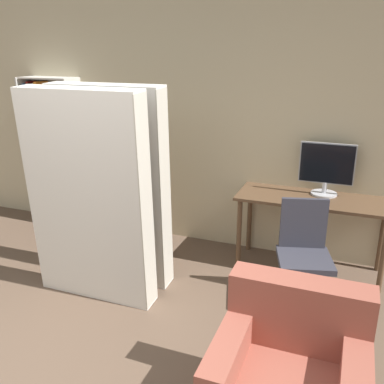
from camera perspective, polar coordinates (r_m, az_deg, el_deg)
The scene contains 8 objects.
wall_back at distance 4.79m, azimuth -0.86°, elevation 9.04°, with size 8.00×0.06×2.70m.
desk at distance 4.35m, azimuth 15.77°, elevation -2.04°, with size 1.46×0.57×0.77m.
monitor at distance 4.36m, azimuth 17.50°, elevation 3.12°, with size 0.52×0.25×0.52m.
office_chair at distance 3.84m, azimuth 14.56°, elevation -9.44°, with size 0.54×0.54×0.94m.
bookshelf at distance 5.63m, azimuth -18.26°, elevation 5.01°, with size 0.69×0.31×1.83m.
mattress_near at distance 3.73m, azimuth -13.54°, elevation -0.97°, with size 1.10×0.29×1.87m.
mattress_far at distance 4.02m, azimuth -10.62°, elevation 0.68°, with size 1.10×0.28×1.87m.
armchair at distance 2.78m, azimuth 12.85°, elevation -23.31°, with size 0.85×0.80×0.85m.
Camera 1 is at (1.76, -1.45, 2.16)m, focal length 40.00 mm.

